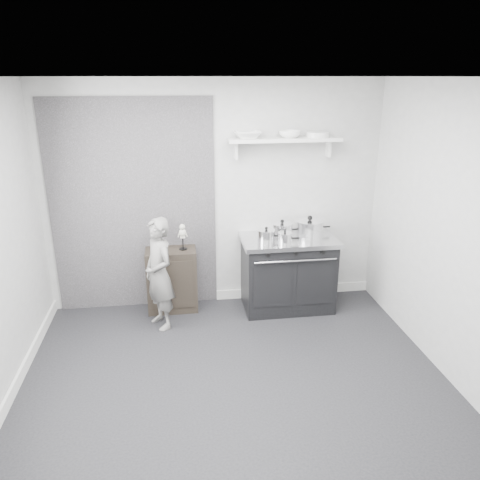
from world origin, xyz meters
name	(u,v)px	position (x,y,z in m)	size (l,w,h in m)	color
ground	(235,385)	(0.00, 0.00, 0.00)	(4.00, 4.00, 0.00)	black
room_shell	(222,211)	(-0.09, 0.15, 1.64)	(4.02, 3.62, 2.71)	#A1A19E
wall_shelf	(284,140)	(0.80, 1.68, 2.01)	(1.30, 0.26, 0.24)	silver
stove	(288,272)	(0.84, 1.48, 0.45)	(1.12, 0.70, 0.90)	black
side_cabinet	(172,280)	(-0.55, 1.61, 0.38)	(0.59, 0.35, 0.77)	black
child	(159,274)	(-0.68, 1.22, 0.64)	(0.47, 0.31, 1.28)	slate
pot_front_left	(266,236)	(0.55, 1.38, 0.97)	(0.29, 0.21, 0.18)	white
pot_back_left	(282,229)	(0.78, 1.57, 0.98)	(0.34, 0.26, 0.20)	white
pot_back_right	(310,227)	(1.12, 1.59, 0.98)	(0.43, 0.34, 0.23)	white
pot_front_center	(285,238)	(0.75, 1.29, 0.96)	(0.25, 0.16, 0.16)	white
skeleton_full	(158,232)	(-0.68, 1.61, 0.99)	(0.13, 0.08, 0.45)	beige
skeleton_torso	(183,235)	(-0.40, 1.61, 0.95)	(0.10, 0.06, 0.36)	beige
bowl_large	(248,135)	(0.38, 1.67, 2.08)	(0.33, 0.33, 0.08)	white
bowl_small	(290,134)	(0.86, 1.67, 2.08)	(0.25, 0.25, 0.08)	white
plate_stack	(318,135)	(1.19, 1.67, 2.07)	(0.27, 0.27, 0.06)	silver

